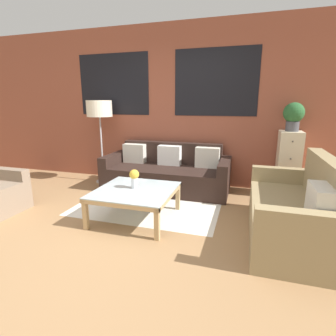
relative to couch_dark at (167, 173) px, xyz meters
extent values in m
plane|color=#9E754C|center=(-0.23, -1.95, -0.28)|extent=(16.00, 16.00, 0.00)
cube|color=brown|center=(-0.23, 0.49, 1.12)|extent=(8.40, 0.08, 2.80)
cube|color=black|center=(-1.18, 0.44, 1.52)|extent=(1.40, 0.01, 1.10)
cube|color=black|center=(0.72, 0.44, 1.52)|extent=(1.40, 0.01, 1.10)
cube|color=silver|center=(-0.03, -0.72, -0.28)|extent=(2.05, 1.57, 0.00)
cube|color=black|center=(0.00, -0.13, -0.08)|extent=(1.80, 0.72, 0.40)
cube|color=black|center=(0.00, 0.31, 0.11)|extent=(1.80, 0.16, 0.78)
cube|color=black|center=(-0.98, -0.05, 0.01)|extent=(0.16, 0.88, 0.58)
cube|color=black|center=(0.98, -0.05, 0.01)|extent=(0.16, 0.88, 0.58)
cube|color=beige|center=(-0.67, 0.15, 0.29)|extent=(0.40, 0.16, 0.34)
cube|color=white|center=(0.00, 0.15, 0.29)|extent=(0.40, 0.16, 0.34)
cube|color=beige|center=(0.67, 0.15, 0.29)|extent=(0.40, 0.16, 0.34)
cube|color=#99845B|center=(1.71, -1.24, -0.07)|extent=(0.64, 1.38, 0.42)
cube|color=#99845B|center=(2.11, -1.24, 0.18)|extent=(0.16, 1.38, 0.92)
cube|color=#99845B|center=(1.79, -0.48, 0.03)|extent=(0.80, 0.14, 0.62)
cube|color=#99845B|center=(1.79, -2.00, 0.03)|extent=(0.80, 0.14, 0.62)
cube|color=beige|center=(1.95, -1.71, 0.31)|extent=(0.16, 0.40, 0.34)
cube|color=#84705B|center=(-2.03, -1.40, 0.00)|extent=(0.80, 0.14, 0.56)
cube|color=silver|center=(-0.03, -1.28, 0.11)|extent=(0.97, 0.97, 0.01)
cube|color=tan|center=(-0.03, -1.74, 0.08)|extent=(0.97, 0.05, 0.05)
cube|color=tan|center=(-0.03, -0.82, 0.08)|extent=(0.97, 0.05, 0.05)
cube|color=tan|center=(-0.49, -1.28, 0.08)|extent=(0.05, 0.97, 0.05)
cube|color=tan|center=(0.43, -1.28, 0.08)|extent=(0.05, 0.97, 0.05)
cube|color=tan|center=(-0.48, -1.73, -0.09)|extent=(0.06, 0.06, 0.39)
cube|color=tan|center=(0.41, -1.73, -0.09)|extent=(0.05, 0.06, 0.39)
cube|color=tan|center=(-0.48, -0.83, -0.09)|extent=(0.06, 0.06, 0.39)
cube|color=tan|center=(0.41, -0.83, -0.09)|extent=(0.05, 0.06, 0.39)
cylinder|color=#B2B2B7|center=(-1.29, 0.06, -0.27)|extent=(0.28, 0.28, 0.02)
cylinder|color=#B2B2B7|center=(-1.29, 0.06, 0.34)|extent=(0.03, 0.03, 1.21)
cylinder|color=beige|center=(-1.29, 0.06, 1.08)|extent=(0.45, 0.45, 0.29)
cube|color=beige|center=(1.94, 0.21, 0.24)|extent=(0.33, 0.39, 1.04)
sphere|color=#38332D|center=(1.94, 0.01, 0.63)|extent=(0.02, 0.02, 0.02)
sphere|color=#38332D|center=(1.94, 0.01, 0.37)|extent=(0.02, 0.02, 0.02)
sphere|color=#38332D|center=(1.94, 0.01, 0.11)|extent=(0.02, 0.02, 0.02)
sphere|color=#38332D|center=(1.94, 0.01, -0.15)|extent=(0.02, 0.02, 0.02)
cylinder|color=#47474C|center=(1.94, 0.21, 0.84)|extent=(0.19, 0.19, 0.15)
sphere|color=#285B2D|center=(1.94, 0.21, 1.04)|extent=(0.31, 0.31, 0.31)
cylinder|color=silver|center=(-0.06, -1.23, 0.18)|extent=(0.08, 0.08, 0.14)
sphere|color=gold|center=(-0.06, -1.23, 0.30)|extent=(0.13, 0.13, 0.13)
camera|label=1|loc=(1.28, -4.19, 1.19)|focal=28.00mm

